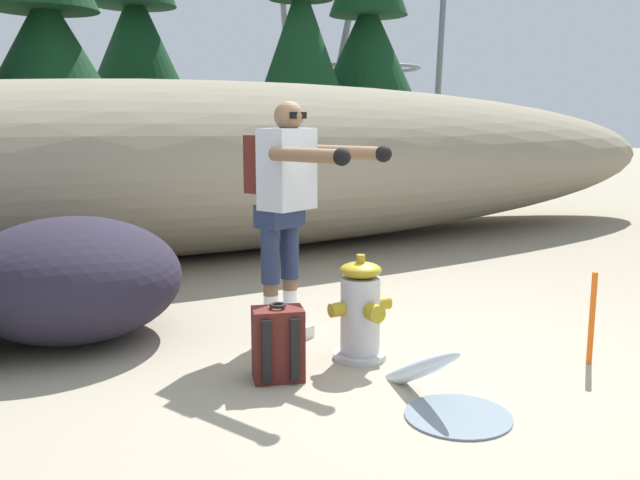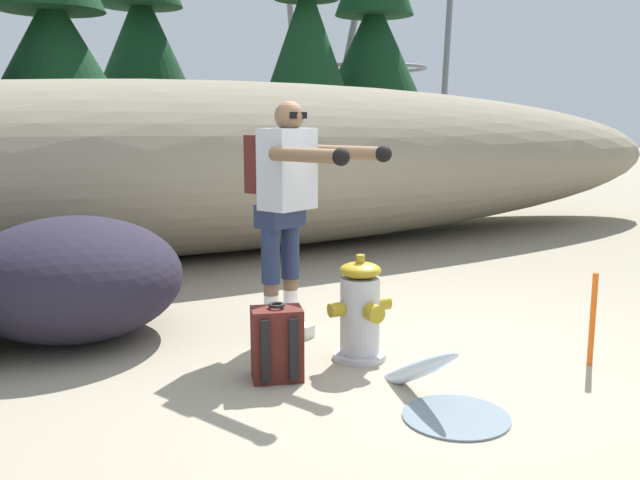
# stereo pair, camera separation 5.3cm
# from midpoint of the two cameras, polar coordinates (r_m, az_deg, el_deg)

# --- Properties ---
(ground_plane) EXTENTS (56.00, 56.00, 0.04)m
(ground_plane) POSITION_cam_midpoint_polar(r_m,az_deg,el_deg) (4.42, 8.31, -10.82)
(ground_plane) COLOR gray
(dirt_embankment) EXTENTS (14.27, 3.20, 1.97)m
(dirt_embankment) POSITION_cam_midpoint_polar(r_m,az_deg,el_deg) (8.17, -10.04, 6.00)
(dirt_embankment) COLOR gray
(dirt_embankment) RESTS_ON ground_plane
(fire_hydrant) EXTENTS (0.44, 0.39, 0.69)m
(fire_hydrant) POSITION_cam_midpoint_polar(r_m,az_deg,el_deg) (4.47, 3.04, -5.98)
(fire_hydrant) COLOR #B2B2B7
(fire_hydrant) RESTS_ON ground_plane
(hydrant_water_jet) EXTENTS (0.56, 1.14, 0.57)m
(hydrant_water_jet) POSITION_cam_midpoint_polar(r_m,az_deg,el_deg) (3.99, 8.29, -11.66)
(hydrant_water_jet) COLOR silver
(hydrant_water_jet) RESTS_ON ground_plane
(utility_worker) EXTENTS (0.75, 1.04, 1.66)m
(utility_worker) POSITION_cam_midpoint_polar(r_m,az_deg,el_deg) (4.73, -3.09, 4.05)
(utility_worker) COLOR beige
(utility_worker) RESTS_ON ground_plane
(spare_backpack) EXTENTS (0.34, 0.34, 0.47)m
(spare_backpack) POSITION_cam_midpoint_polar(r_m,az_deg,el_deg) (4.17, -3.87, -8.62)
(spare_backpack) COLOR #511E19
(spare_backpack) RESTS_ON ground_plane
(boulder_mid) EXTENTS (2.13, 2.13, 0.87)m
(boulder_mid) POSITION_cam_midpoint_polar(r_m,az_deg,el_deg) (5.17, -20.08, -3.01)
(boulder_mid) COLOR #231F2E
(boulder_mid) RESTS_ON ground_plane
(pine_tree_center) EXTENTS (2.77, 2.77, 5.39)m
(pine_tree_center) POSITION_cam_midpoint_polar(r_m,az_deg,el_deg) (13.09, -21.82, 15.68)
(pine_tree_center) COLOR #47331E
(pine_tree_center) RESTS_ON ground_plane
(pine_tree_right) EXTENTS (2.65, 2.65, 6.35)m
(pine_tree_right) POSITION_cam_midpoint_polar(r_m,az_deg,el_deg) (15.60, -15.11, 16.62)
(pine_tree_right) COLOR #47331E
(pine_tree_right) RESTS_ON ground_plane
(pine_tree_far_right) EXTENTS (1.85, 1.85, 5.81)m
(pine_tree_far_right) POSITION_cam_midpoint_polar(r_m,az_deg,el_deg) (13.33, -1.69, 17.71)
(pine_tree_far_right) COLOR #47331E
(pine_tree_far_right) RESTS_ON ground_plane
(pine_tree_ridge_end) EXTENTS (2.50, 2.50, 5.84)m
(pine_tree_ridge_end) POSITION_cam_midpoint_polar(r_m,az_deg,el_deg) (14.91, 3.90, 16.61)
(pine_tree_ridge_end) COLOR #47331E
(pine_tree_ridge_end) RESTS_ON ground_plane
(survey_stake) EXTENTS (0.04, 0.04, 0.60)m
(survey_stake) POSITION_cam_midpoint_polar(r_m,az_deg,el_deg) (4.70, 21.30, -6.07)
(survey_stake) COLOR #E55914
(survey_stake) RESTS_ON ground_plane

